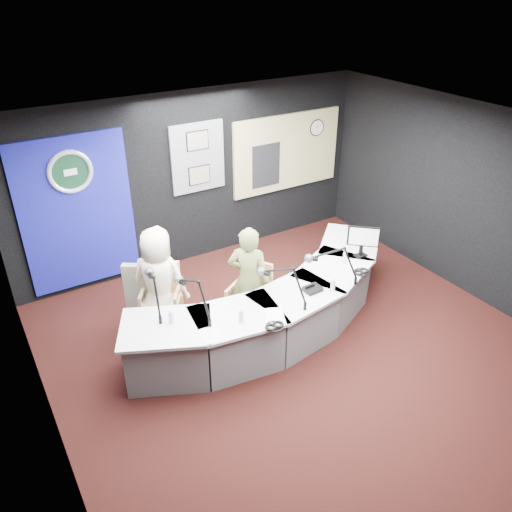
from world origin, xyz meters
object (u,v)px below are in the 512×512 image
armchair_right (249,300)px  broadcast_desk (275,308)px  person_man (159,282)px  armchair_left (161,300)px  person_woman (249,280)px

armchair_right → broadcast_desk: bearing=17.1°
armchair_right → person_man: person_man is taller
armchair_right → person_man: 1.22m
armchair_left → person_woman: person_woman is taller
broadcast_desk → person_man: (-1.29, 0.82, 0.39)m
armchair_left → person_man: size_ratio=0.63×
person_man → person_woman: 1.17m
armchair_right → person_man: bearing=-150.8°
armchair_left → person_man: (0.00, 0.00, 0.29)m
armchair_left → person_man: bearing=0.0°
broadcast_desk → armchair_left: armchair_left is taller
broadcast_desk → person_woman: bearing=138.3°
armchair_right → person_woman: person_woman is taller
person_man → person_woman: (1.02, -0.58, 0.00)m
armchair_left → armchair_right: 1.17m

